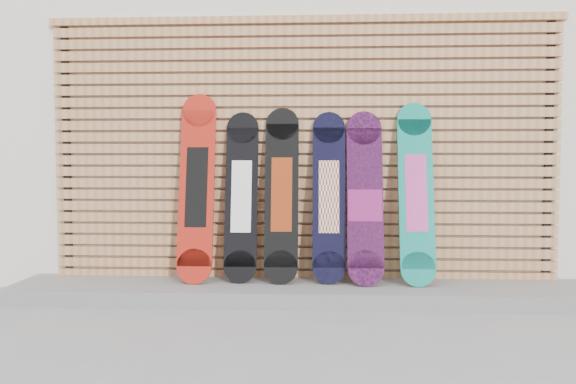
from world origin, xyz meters
The scene contains 10 objects.
ground centered at (0.00, 0.00, 0.00)m, with size 80.00×80.00×0.00m, color gray.
building centered at (0.50, 3.50, 1.80)m, with size 12.00×5.00×3.60m, color silver.
concrete_step centered at (-0.15, 0.68, 0.06)m, with size 4.60×0.70×0.12m, color slate.
slat_wall centered at (-0.15, 0.97, 1.21)m, with size 4.26×0.08×2.29m.
snowboard_0 centered at (-1.01, 0.78, 0.89)m, with size 0.28×0.33×1.54m.
snowboard_1 centered at (-0.64, 0.81, 0.81)m, with size 0.26×0.28×1.38m.
snowboard_2 centered at (-0.31, 0.79, 0.83)m, with size 0.27×0.30×1.42m.
snowboard_3 centered at (0.07, 0.81, 0.81)m, with size 0.27×0.28×1.38m.
snowboard_4 centered at (0.35, 0.77, 0.80)m, with size 0.29×0.35×1.39m.
snowboard_5 centered at (0.76, 0.77, 0.85)m, with size 0.28×0.34×1.46m.
Camera 1 is at (-0.04, -3.72, 1.08)m, focal length 35.00 mm.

